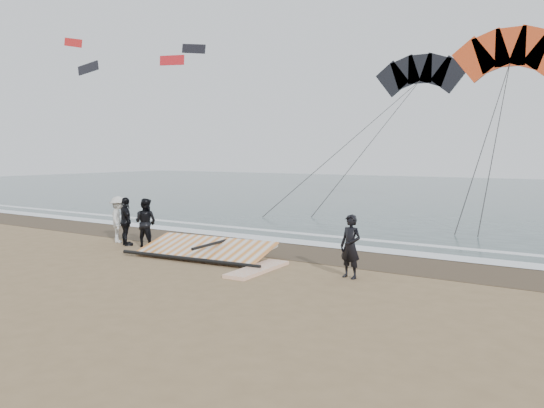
{
  "coord_description": "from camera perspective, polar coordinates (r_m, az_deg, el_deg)",
  "views": [
    {
      "loc": [
        8.5,
        -9.66,
        3.03
      ],
      "look_at": [
        0.35,
        3.0,
        1.6
      ],
      "focal_mm": 35.0,
      "sensor_mm": 36.0,
      "label": 1
    }
  ],
  "objects": [
    {
      "name": "ground",
      "position": [
        13.22,
        -8.42,
        -7.89
      ],
      "size": [
        120.0,
        120.0,
        0.0
      ],
      "primitive_type": "plane",
      "color": "#8C704C",
      "rests_on": "ground"
    },
    {
      "name": "sea",
      "position": [
        43.6,
        21.45,
        1.08
      ],
      "size": [
        120.0,
        54.0,
        0.02
      ],
      "primitive_type": "cube",
      "color": "#233838",
      "rests_on": "ground"
    },
    {
      "name": "wet_sand",
      "position": [
        16.79,
        1.77,
        -4.95
      ],
      "size": [
        120.0,
        2.8,
        0.01
      ],
      "primitive_type": "cube",
      "color": "#4C3D2B",
      "rests_on": "ground"
    },
    {
      "name": "foam_near",
      "position": [
        17.98,
        4.08,
        -4.2
      ],
      "size": [
        120.0,
        0.9,
        0.01
      ],
      "primitive_type": "cube",
      "color": "white",
      "rests_on": "sea"
    },
    {
      "name": "foam_far",
      "position": [
        19.47,
        6.49,
        -3.48
      ],
      "size": [
        120.0,
        0.45,
        0.01
      ],
      "primitive_type": "cube",
      "color": "white",
      "rests_on": "sea"
    },
    {
      "name": "man_main",
      "position": [
        13.07,
        8.44,
        -4.54
      ],
      "size": [
        0.64,
        0.5,
        1.56
      ],
      "primitive_type": "imported",
      "rotation": [
        0.0,
        0.0,
        -0.23
      ],
      "color": "black",
      "rests_on": "ground"
    },
    {
      "name": "board_white",
      "position": [
        13.85,
        -1.57,
        -7.02
      ],
      "size": [
        0.73,
        2.29,
        0.09
      ],
      "primitive_type": "cube",
      "rotation": [
        0.0,
        0.0,
        0.04
      ],
      "color": "white",
      "rests_on": "ground"
    },
    {
      "name": "board_cream",
      "position": [
        16.24,
        -1.92,
        -5.14
      ],
      "size": [
        1.19,
        2.57,
        0.1
      ],
      "primitive_type": "cube",
      "rotation": [
        0.0,
        0.0,
        0.22
      ],
      "color": "beige",
      "rests_on": "ground"
    },
    {
      "name": "trio_cluster",
      "position": [
        18.32,
        -15.13,
        -1.77
      ],
      "size": [
        2.41,
        1.27,
        1.6
      ],
      "color": "black",
      "rests_on": "ground"
    },
    {
      "name": "sail_rig",
      "position": [
        15.77,
        -7.03,
        -4.97
      ],
      "size": [
        4.67,
        2.08,
        0.51
      ],
      "color": "black",
      "rests_on": "ground"
    },
    {
      "name": "kite_red",
      "position": [
        31.19,
        24.23,
        14.25
      ],
      "size": [
        6.45,
        5.39,
        13.1
      ],
      "color": "#E2471A",
      "rests_on": "ground"
    },
    {
      "name": "kite_dark",
      "position": [
        39.55,
        15.56,
        13.01
      ],
      "size": [
        7.23,
        8.51,
        18.77
      ],
      "color": "black",
      "rests_on": "ground"
    },
    {
      "name": "distant_kites",
      "position": [
        58.18,
        -15.11,
        15.27
      ],
      "size": [
        20.12,
        6.12,
        5.38
      ],
      "color": "black",
      "rests_on": "ground"
    }
  ]
}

